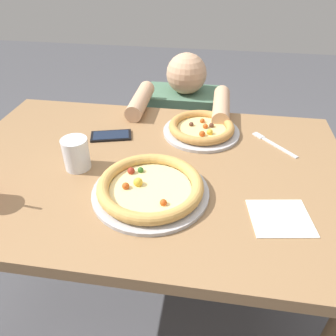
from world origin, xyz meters
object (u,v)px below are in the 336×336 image
(pizza_near, at_px, (150,188))
(diner_seated, at_px, (184,148))
(water_cup_clear, at_px, (76,153))
(pizza_far, at_px, (201,129))
(fork, at_px, (272,143))
(cell_phone, at_px, (111,136))

(pizza_near, height_order, diner_seated, diner_seated)
(water_cup_clear, bearing_deg, pizza_near, -20.20)
(pizza_far, bearing_deg, fork, -8.29)
(diner_seated, bearing_deg, cell_phone, -115.48)
(pizza_near, relative_size, water_cup_clear, 3.28)
(cell_phone, distance_m, diner_seated, 0.63)
(pizza_far, height_order, fork, pizza_far)
(pizza_near, distance_m, water_cup_clear, 0.28)
(pizza_far, xyz_separation_m, cell_phone, (-0.33, -0.08, -0.02))
(pizza_near, relative_size, fork, 2.11)
(diner_seated, bearing_deg, water_cup_clear, -111.94)
(pizza_near, bearing_deg, cell_phone, 124.98)
(fork, bearing_deg, pizza_near, -138.15)
(cell_phone, bearing_deg, water_cup_clear, -103.01)
(cell_phone, bearing_deg, diner_seated, 64.52)
(water_cup_clear, distance_m, diner_seated, 0.84)
(pizza_near, bearing_deg, fork, 41.85)
(pizza_near, distance_m, pizza_far, 0.40)
(pizza_far, bearing_deg, pizza_near, -107.72)
(pizza_near, height_order, fork, pizza_near)
(pizza_near, height_order, water_cup_clear, water_cup_clear)
(pizza_near, distance_m, cell_phone, 0.37)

